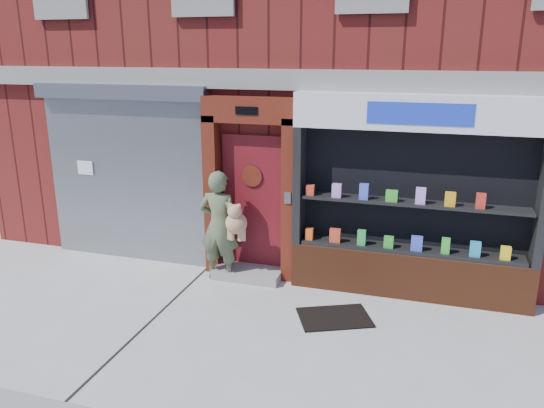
% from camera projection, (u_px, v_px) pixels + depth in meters
% --- Properties ---
extents(ground, '(80.00, 80.00, 0.00)m').
position_uv_depth(ground, '(260.00, 336.00, 6.88)').
color(ground, '#9E9E99').
rests_on(ground, ground).
extents(building, '(12.00, 8.16, 8.00)m').
position_uv_depth(building, '(346.00, 29.00, 11.26)').
color(building, maroon).
rests_on(building, ground).
extents(shutter_bay, '(3.10, 0.30, 3.04)m').
position_uv_depth(shutter_bay, '(127.00, 163.00, 9.00)').
color(shutter_bay, gray).
rests_on(shutter_bay, ground).
extents(red_door_bay, '(1.52, 0.58, 2.90)m').
position_uv_depth(red_door_bay, '(251.00, 189.00, 8.39)').
color(red_door_bay, '#4C170D').
rests_on(red_door_bay, ground).
extents(pharmacy_bay, '(3.50, 0.41, 3.00)m').
position_uv_depth(pharmacy_bay, '(412.00, 208.00, 7.68)').
color(pharmacy_bay, '#632E17').
rests_on(pharmacy_bay, ground).
extents(woman, '(0.82, 0.48, 1.79)m').
position_uv_depth(woman, '(221.00, 225.00, 8.36)').
color(woman, '#52613F').
rests_on(woman, ground).
extents(doormat, '(1.16, 1.02, 0.02)m').
position_uv_depth(doormat, '(334.00, 317.00, 7.34)').
color(doormat, black).
rests_on(doormat, ground).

